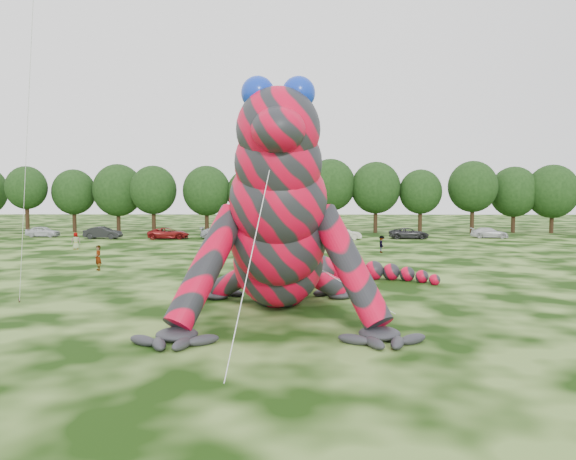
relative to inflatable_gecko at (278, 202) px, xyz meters
The scene contains 27 objects.
ground 9.12m from the inflatable_gecko, 104.25° to the right, with size 240.00×240.00×0.00m, color #16330A.
inflatable_gecko is the anchor object (origin of this frame).
tree_3 62.47m from the inflatable_gecko, 126.93° to the left, with size 5.81×5.23×9.44m, color black, non-canonical shape.
tree_4 60.42m from the inflatable_gecko, 121.37° to the left, with size 6.22×5.60×9.06m, color black, non-canonical shape.
tree_5 57.04m from the inflatable_gecko, 115.92° to the left, with size 7.16×6.44×9.80m, color black, non-canonical shape.
tree_6 53.21m from the inflatable_gecko, 111.35° to the left, with size 6.52×5.86×9.49m, color black, non-canonical shape.
tree_7 51.08m from the inflatable_gecko, 103.46° to the left, with size 6.68×6.01×9.48m, color black, non-canonical shape.
tree_8 50.23m from the inflatable_gecko, 96.90° to the left, with size 6.14×5.53×8.94m, color black, non-canonical shape.
tree_9 50.23m from the inflatable_gecko, 90.85° to the left, with size 5.27×4.74×8.68m, color black, non-canonical shape.
tree_10 51.75m from the inflatable_gecko, 83.80° to the left, with size 7.09×6.38×10.50m, color black, non-canonical shape.
tree_11 52.45m from the inflatable_gecko, 76.80° to the left, with size 7.01×6.31×10.07m, color black, non-canonical shape.
tree_12 53.79m from the inflatable_gecko, 70.22° to the left, with size 5.99×5.39×8.97m, color black, non-canonical shape.
tree_13 56.04m from the inflatable_gecko, 63.14° to the left, with size 6.83×6.15×10.13m, color black, non-canonical shape.
tree_14 60.53m from the inflatable_gecko, 58.47° to the left, with size 6.82×6.14×9.40m, color black, non-canonical shape.
tree_15 62.52m from the inflatable_gecko, 54.10° to the left, with size 7.17×6.45×9.63m, color black, non-canonical shape.
car_0 53.39m from the inflatable_gecko, 126.90° to the left, with size 1.69×4.20×1.43m, color silver.
car_1 46.58m from the inflatable_gecko, 120.15° to the left, with size 1.59×4.56×1.50m, color black.
car_2 43.00m from the inflatable_gecko, 110.64° to the left, with size 2.34×5.08×1.41m, color maroon.
car_3 41.47m from the inflatable_gecko, 101.99° to the left, with size 2.11×5.18×1.50m, color #9DA2A6.
car_4 41.85m from the inflatable_gecko, 89.35° to the left, with size 1.63×4.06×1.38m, color #0F174F.
car_5 40.42m from the inflatable_gecko, 80.49° to the left, with size 1.46×4.18×1.38m, color beige.
car_6 43.69m from the inflatable_gecko, 70.13° to the left, with size 2.26×4.90×1.36m, color #29292C.
car_7 49.25m from the inflatable_gecko, 59.20° to the left, with size 1.85×4.56×1.32m, color silver.
spectator_5 11.74m from the inflatable_gecko, 69.00° to the left, with size 1.62×0.51×1.74m, color gray.
spectator_0 19.28m from the inflatable_gecko, 138.08° to the left, with size 0.69×0.45×1.88m, color gray.
spectator_4 35.31m from the inflatable_gecko, 128.18° to the left, with size 0.85×0.55×1.73m, color gray.
spectator_2 26.93m from the inflatable_gecko, 70.09° to the left, with size 1.06×0.61×1.65m, color gray.
Camera 1 is at (2.88, -21.73, 5.95)m, focal length 35.00 mm.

